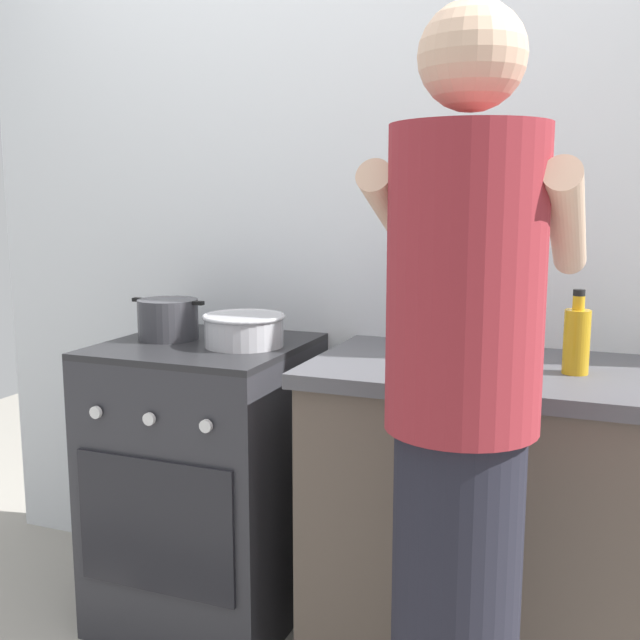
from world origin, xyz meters
The scene contains 9 objects.
back_wall centered at (0.20, 0.50, 1.25)m, with size 3.20×0.10×2.50m.
countertop centered at (0.55, 0.15, 0.45)m, with size 1.00×0.60×0.90m.
stove_range centered at (-0.35, 0.15, 0.45)m, with size 0.60×0.62×0.90m.
pot centered at (-0.49, 0.17, 0.96)m, with size 0.26×0.19×0.13m.
mixing_bowl centered at (-0.21, 0.15, 0.95)m, with size 0.25×0.25×0.10m.
utensil_crock centered at (0.30, 0.33, 1.00)m, with size 0.10×0.10×0.32m.
spice_bottle centered at (0.57, 0.19, 0.95)m, with size 0.04×0.04×0.09m.
oil_bottle centered at (0.75, 0.13, 0.99)m, with size 0.07×0.07×0.22m.
person centered at (0.57, -0.44, 0.86)m, with size 0.41×0.50×1.70m.
Camera 1 is at (0.82, -1.86, 1.34)m, focal length 42.04 mm.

